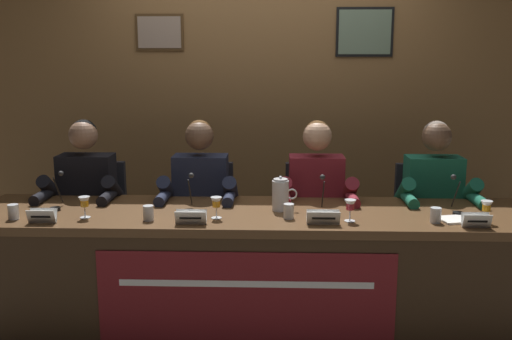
{
  "coord_description": "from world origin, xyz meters",
  "views": [
    {
      "loc": [
        0.11,
        -3.31,
        1.66
      ],
      "look_at": [
        0.0,
        0.0,
        1.0
      ],
      "focal_mm": 40.45,
      "sensor_mm": 36.0,
      "label": 1
    }
  ],
  "objects_px": {
    "panelist_center_left": "(199,199)",
    "water_cup_center_right": "(289,212)",
    "chair_center_right": "(314,232)",
    "water_cup_far_right": "(436,216)",
    "chair_far_left": "(95,229)",
    "chair_far_right": "(425,233)",
    "juice_glass_center_right": "(350,206)",
    "panelist_far_left": "(84,198)",
    "water_cup_center_left": "(148,214)",
    "conference_table": "(255,255)",
    "nameplate_center_left": "(191,217)",
    "panelist_far_right": "(436,201)",
    "microphone_far_right": "(456,201)",
    "microphone_center_right": "(323,201)",
    "microphone_far_left": "(57,197)",
    "juice_glass_center_left": "(216,204)",
    "water_pitcher_central": "(281,195)",
    "nameplate_far_right": "(476,220)",
    "chair_center_left": "(204,230)",
    "nameplate_center_right": "(323,217)",
    "document_stack_far_right": "(458,219)",
    "panelist_center_right": "(317,200)",
    "nameplate_far_left": "(42,216)",
    "juice_glass_far_left": "(84,203)",
    "water_cup_far_left": "(13,213)",
    "juice_glass_far_right": "(486,207)",
    "microphone_center_left": "(190,199)"
  },
  "relations": [
    {
      "from": "microphone_far_left",
      "to": "panelist_center_right",
      "type": "bearing_deg",
      "value": 12.41
    },
    {
      "from": "microphone_far_left",
      "to": "panelist_center_left",
      "type": "height_order",
      "value": "panelist_center_left"
    },
    {
      "from": "panelist_center_left",
      "to": "juice_glass_center_right",
      "type": "xyz_separation_m",
      "value": [
        0.92,
        -0.56,
        0.11
      ]
    },
    {
      "from": "panelist_far_left",
      "to": "water_cup_center_left",
      "type": "distance_m",
      "value": 0.81
    },
    {
      "from": "juice_glass_center_right",
      "to": "panelist_far_right",
      "type": "height_order",
      "value": "panelist_far_right"
    },
    {
      "from": "nameplate_center_left",
      "to": "microphone_far_right",
      "type": "xyz_separation_m",
      "value": [
        1.52,
        0.27,
        0.03
      ]
    },
    {
      "from": "microphone_center_left",
      "to": "nameplate_far_right",
      "type": "distance_m",
      "value": 1.61
    },
    {
      "from": "juice_glass_center_left",
      "to": "water_pitcher_central",
      "type": "height_order",
      "value": "water_pitcher_central"
    },
    {
      "from": "water_cup_center_left",
      "to": "microphone_far_right",
      "type": "distance_m",
      "value": 1.78
    },
    {
      "from": "panelist_far_left",
      "to": "chair_far_right",
      "type": "distance_m",
      "value": 2.34
    },
    {
      "from": "water_pitcher_central",
      "to": "panelist_center_right",
      "type": "bearing_deg",
      "value": 54.48
    },
    {
      "from": "chair_far_left",
      "to": "microphone_center_left",
      "type": "xyz_separation_m",
      "value": [
        0.77,
        -0.58,
        0.37
      ]
    },
    {
      "from": "chair_center_right",
      "to": "water_cup_far_right",
      "type": "xyz_separation_m",
      "value": [
        0.62,
        -0.77,
        0.34
      ]
    },
    {
      "from": "nameplate_center_left",
      "to": "panelist_far_right",
      "type": "relative_size",
      "value": 0.14
    },
    {
      "from": "chair_far_left",
      "to": "chair_far_right",
      "type": "xyz_separation_m",
      "value": [
        2.32,
        0.0,
        0.0
      ]
    },
    {
      "from": "chair_center_left",
      "to": "chair_far_right",
      "type": "relative_size",
      "value": 1.0
    },
    {
      "from": "juice_glass_center_left",
      "to": "panelist_far_right",
      "type": "distance_m",
      "value": 1.48
    },
    {
      "from": "chair_center_left",
      "to": "juice_glass_center_left",
      "type": "height_order",
      "value": "chair_center_left"
    },
    {
      "from": "nameplate_center_left",
      "to": "document_stack_far_right",
      "type": "distance_m",
      "value": 1.5
    },
    {
      "from": "conference_table",
      "to": "chair_far_left",
      "type": "distance_m",
      "value": 1.34
    },
    {
      "from": "juice_glass_center_left",
      "to": "juice_glass_center_right",
      "type": "height_order",
      "value": "same"
    },
    {
      "from": "nameplate_center_left",
      "to": "juice_glass_far_right",
      "type": "relative_size",
      "value": 1.37
    },
    {
      "from": "panelist_far_right",
      "to": "nameplate_far_right",
      "type": "distance_m",
      "value": 0.66
    },
    {
      "from": "chair_far_left",
      "to": "chair_far_right",
      "type": "bearing_deg",
      "value": 0.0
    },
    {
      "from": "panelist_far_right",
      "to": "nameplate_far_right",
      "type": "height_order",
      "value": "panelist_far_right"
    },
    {
      "from": "microphone_far_left",
      "to": "panelist_far_right",
      "type": "relative_size",
      "value": 0.17
    },
    {
      "from": "water_cup_center_right",
      "to": "microphone_center_right",
      "type": "xyz_separation_m",
      "value": [
        0.2,
        0.11,
        0.04
      ]
    },
    {
      "from": "conference_table",
      "to": "chair_far_right",
      "type": "xyz_separation_m",
      "value": [
        1.16,
        0.68,
        -0.06
      ]
    },
    {
      "from": "microphone_far_left",
      "to": "chair_center_right",
      "type": "xyz_separation_m",
      "value": [
        1.59,
        0.55,
        -0.37
      ]
    },
    {
      "from": "microphone_far_left",
      "to": "water_cup_center_right",
      "type": "relative_size",
      "value": 2.54
    },
    {
      "from": "microphone_far_left",
      "to": "document_stack_far_right",
      "type": "relative_size",
      "value": 0.91
    },
    {
      "from": "microphone_far_right",
      "to": "water_cup_center_right",
      "type": "bearing_deg",
      "value": -171.98
    },
    {
      "from": "water_cup_center_left",
      "to": "microphone_center_left",
      "type": "relative_size",
      "value": 0.39
    },
    {
      "from": "panelist_center_right",
      "to": "water_pitcher_central",
      "type": "relative_size",
      "value": 5.91
    },
    {
      "from": "panelist_center_left",
      "to": "water_cup_center_right",
      "type": "bearing_deg",
      "value": -41.65
    },
    {
      "from": "chair_far_left",
      "to": "nameplate_center_left",
      "type": "bearing_deg",
      "value": -46.3
    },
    {
      "from": "nameplate_far_left",
      "to": "panelist_center_left",
      "type": "xyz_separation_m",
      "value": [
        0.79,
        0.65,
        -0.06
      ]
    },
    {
      "from": "microphone_far_left",
      "to": "panelist_center_left",
      "type": "bearing_deg",
      "value": 23.22
    },
    {
      "from": "panelist_center_right",
      "to": "document_stack_far_right",
      "type": "xyz_separation_m",
      "value": [
        0.76,
        -0.52,
        0.03
      ]
    },
    {
      "from": "microphone_center_right",
      "to": "chair_center_left",
      "type": "bearing_deg",
      "value": 142.28
    },
    {
      "from": "water_cup_far_left",
      "to": "microphone_far_right",
      "type": "distance_m",
      "value": 2.55
    },
    {
      "from": "panelist_far_left",
      "to": "panelist_center_right",
      "type": "height_order",
      "value": "same"
    },
    {
      "from": "panelist_center_left",
      "to": "chair_far_right",
      "type": "bearing_deg",
      "value": 7.38
    },
    {
      "from": "nameplate_center_right",
      "to": "conference_table",
      "type": "bearing_deg",
      "value": 158.15
    },
    {
      "from": "nameplate_center_right",
      "to": "microphone_center_right",
      "type": "relative_size",
      "value": 0.84
    },
    {
      "from": "microphone_far_left",
      "to": "document_stack_far_right",
      "type": "xyz_separation_m",
      "value": [
        2.34,
        -0.17,
        -0.07
      ]
    },
    {
      "from": "juice_glass_far_left",
      "to": "water_cup_far_left",
      "type": "height_order",
      "value": "juice_glass_far_left"
    },
    {
      "from": "juice_glass_center_left",
      "to": "juice_glass_center_right",
      "type": "xyz_separation_m",
      "value": [
        0.75,
        -0.04,
        0.0
      ]
    },
    {
      "from": "chair_center_left",
      "to": "document_stack_far_right",
      "type": "distance_m",
      "value": 1.72
    },
    {
      "from": "chair_far_left",
      "to": "juice_glass_center_left",
      "type": "relative_size",
      "value": 7.37
    }
  ]
}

